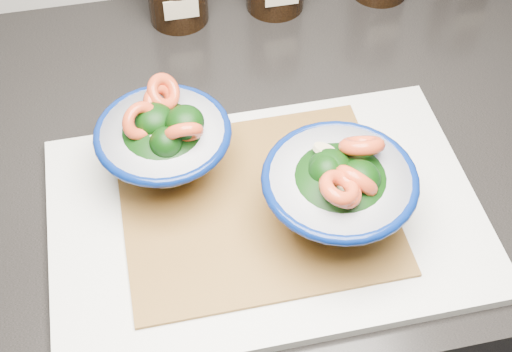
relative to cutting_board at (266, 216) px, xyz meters
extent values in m
cube|color=black|center=(0.08, 0.12, -0.48)|extent=(3.43, 0.58, 0.86)
cube|color=black|center=(0.08, 0.12, -0.03)|extent=(3.50, 0.60, 0.04)
cube|color=silver|center=(0.00, 0.00, 0.00)|extent=(0.45, 0.30, 0.01)
cube|color=olive|center=(-0.01, 0.01, 0.01)|extent=(0.28, 0.24, 0.00)
cylinder|color=white|center=(-0.09, 0.07, 0.02)|extent=(0.05, 0.05, 0.01)
ellipsoid|color=white|center=(-0.09, 0.07, 0.03)|extent=(0.08, 0.08, 0.04)
torus|color=#051855|center=(-0.09, 0.07, 0.07)|extent=(0.14, 0.14, 0.01)
torus|color=#051855|center=(-0.09, 0.07, 0.06)|extent=(0.12, 0.12, 0.00)
ellipsoid|color=black|center=(-0.09, 0.07, 0.06)|extent=(0.11, 0.11, 0.05)
ellipsoid|color=black|center=(-0.07, 0.07, 0.09)|extent=(0.04, 0.04, 0.03)
cylinder|color=#477233|center=(-0.07, 0.07, 0.07)|extent=(0.01, 0.01, 0.03)
ellipsoid|color=black|center=(-0.08, 0.07, 0.07)|extent=(0.04, 0.04, 0.03)
cylinder|color=#477233|center=(-0.08, 0.07, 0.06)|extent=(0.01, 0.02, 0.03)
ellipsoid|color=black|center=(-0.09, 0.05, 0.08)|extent=(0.03, 0.03, 0.03)
cylinder|color=#477233|center=(-0.09, 0.05, 0.07)|extent=(0.01, 0.01, 0.02)
ellipsoid|color=black|center=(-0.10, 0.08, 0.08)|extent=(0.04, 0.04, 0.03)
cylinder|color=#477233|center=(-0.10, 0.08, 0.07)|extent=(0.01, 0.01, 0.03)
torus|color=#C94A25|center=(-0.09, 0.11, 0.08)|extent=(0.06, 0.06, 0.04)
torus|color=#C94A25|center=(-0.07, 0.05, 0.09)|extent=(0.06, 0.04, 0.06)
torus|color=#C94A25|center=(-0.09, 0.11, 0.09)|extent=(0.05, 0.05, 0.05)
torus|color=#C94A25|center=(-0.11, 0.08, 0.09)|extent=(0.06, 0.05, 0.05)
cylinder|color=#CCBC8E|center=(-0.10, 0.05, 0.08)|extent=(0.02, 0.02, 0.01)
cylinder|color=#CCBC8E|center=(-0.07, 0.06, 0.09)|extent=(0.02, 0.02, 0.02)
cylinder|color=white|center=(0.07, -0.03, 0.02)|extent=(0.05, 0.05, 0.01)
ellipsoid|color=white|center=(0.07, -0.03, 0.03)|extent=(0.08, 0.08, 0.04)
torus|color=#051855|center=(0.07, -0.03, 0.07)|extent=(0.15, 0.15, 0.01)
torus|color=#051855|center=(0.07, -0.03, 0.06)|extent=(0.13, 0.13, 0.00)
ellipsoid|color=black|center=(0.07, -0.03, 0.06)|extent=(0.11, 0.11, 0.05)
ellipsoid|color=black|center=(0.06, -0.02, 0.08)|extent=(0.04, 0.04, 0.03)
cylinder|color=#477233|center=(0.06, -0.02, 0.07)|extent=(0.02, 0.02, 0.03)
ellipsoid|color=black|center=(0.08, -0.03, 0.08)|extent=(0.04, 0.04, 0.04)
cylinder|color=#477233|center=(0.08, -0.03, 0.07)|extent=(0.01, 0.02, 0.03)
ellipsoid|color=black|center=(0.05, -0.02, 0.08)|extent=(0.04, 0.04, 0.04)
cylinder|color=#477233|center=(0.05, -0.02, 0.07)|extent=(0.01, 0.01, 0.02)
torus|color=#C94A25|center=(0.06, -0.06, 0.10)|extent=(0.06, 0.06, 0.04)
torus|color=#C94A25|center=(0.08, -0.04, 0.09)|extent=(0.04, 0.06, 0.06)
torus|color=#C94A25|center=(0.06, -0.05, 0.09)|extent=(0.06, 0.06, 0.03)
torus|color=#C94A25|center=(0.09, -0.01, 0.09)|extent=(0.05, 0.05, 0.04)
cylinder|color=#CCBC8E|center=(0.06, 0.00, 0.09)|extent=(0.02, 0.02, 0.02)
cylinder|color=#CCBC8E|center=(0.07, -0.04, 0.09)|extent=(0.02, 0.02, 0.01)
cube|color=#C6B793|center=(-0.04, 0.32, 0.04)|extent=(0.04, 0.00, 0.03)
camera|label=1|loc=(-0.10, -0.44, 0.60)|focal=50.00mm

